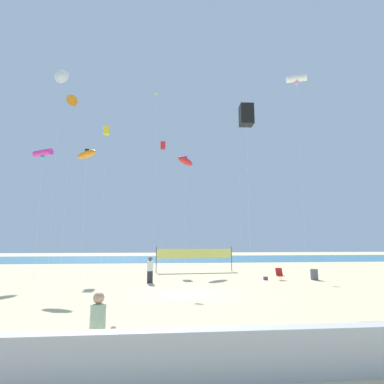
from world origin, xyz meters
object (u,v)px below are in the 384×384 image
Objects in this scene: kite_white_delta at (61,76)px; kite_green_diamond at (238,136)px; kite_lime_diamond at (156,106)px; kite_orange_delta at (71,101)px; kite_orange_inflatable at (87,154)px; volleyball_net at (195,255)px; kite_magenta_tube at (43,153)px; folding_beach_chair at (280,274)px; mother_figure at (98,325)px; toddler_figure at (113,342)px; kite_yellow_box at (106,131)px; kite_red_inflatable at (185,161)px; kite_red_box at (163,146)px; beachgoer_white_shirt at (150,269)px; trash_barrel at (314,274)px; beach_handbag at (266,278)px; kite_black_box at (246,115)px; kite_white_tube at (296,79)px.

kite_white_delta is 1.32× the size of kite_green_diamond.
kite_green_diamond is at bearing 11.03° from kite_lime_diamond.
kite_orange_delta is 2.06× the size of kite_orange_inflatable.
kite_white_delta reaches higher than volleyball_net.
folding_beach_chair is at bearing 0.83° from kite_magenta_tube.
toddler_figure is (0.37, 0.15, -0.46)m from mother_figure.
volleyball_net is 23.87m from kite_orange_delta.
kite_yellow_box is at bearing 163.80° from folding_beach_chair.
kite_red_inflatable reaches higher than kite_magenta_tube.
kite_lime_diamond reaches higher than kite_red_box.
kite_green_diamond reaches higher than kite_orange_inflatable.
kite_orange_inflatable reaches higher than beachgoer_white_shirt.
toddler_figure is 14.53m from beachgoer_white_shirt.
trash_barrel is 2.58× the size of beach_handbag.
kite_white_delta is at bearing 146.10° from kite_black_box.
kite_yellow_box is 0.79× the size of kite_lime_diamond.
beachgoer_white_shirt is at bearing -157.63° from folding_beach_chair.
kite_black_box is (3.04, -8.71, 10.78)m from volleyball_net.
toddler_figure is at bearing -73.18° from kite_orange_inflatable.
toddler_figure is 22.58m from volleyball_net.
kite_red_inflatable is 0.64× the size of kite_lime_diamond.
kite_green_diamond is (9.97, 12.71, 14.59)m from beachgoer_white_shirt.
kite_white_delta reaches higher than beachgoer_white_shirt.
kite_red_inflatable is at bearing -171.58° from kite_green_diamond.
kite_red_inflatable is at bearing 98.48° from volleyball_net.
kite_green_diamond reaches higher than beach_handbag.
kite_yellow_box is 0.71× the size of kite_white_delta.
kite_yellow_box is at bearing 135.52° from kite_black_box.
kite_green_diamond is (15.54, 1.42, 0.38)m from kite_yellow_box.
beachgoer_white_shirt reaches higher than folding_beach_chair.
trash_barrel is 19.67m from kite_orange_inflatable.
kite_lime_diamond is (4.88, 10.39, 8.80)m from kite_orange_inflatable.
kite_white_delta is at bearing 167.52° from volleyball_net.
kite_magenta_tube reaches higher than beach_handbag.
volleyball_net is at bearing -23.16° from kite_orange_delta.
kite_yellow_box is at bearing 115.87° from mother_figure.
kite_green_diamond is (10.76, 27.38, 14.66)m from mother_figure.
toddler_figure is at bearing -128.65° from kite_white_tube.
folding_beach_chair is 0.09× the size of kite_orange_inflatable.
beachgoer_white_shirt is at bearing -45.26° from kite_white_delta.
kite_orange_inflatable is at bearing -68.01° from kite_orange_delta.
trash_barrel is at bearing -88.06° from kite_white_tube.
kite_lime_diamond is (-8.82, 9.91, 18.10)m from beach_handbag.
beach_handbag is (4.75, -6.74, -1.50)m from volleyball_net.
kite_white_delta is at bearing 119.09° from kite_orange_inflatable.
kite_red_box is at bearing 119.69° from beach_handbag.
kite_black_box is 0.75× the size of kite_white_tube.
kite_magenta_tube is (-7.35, 15.12, 8.54)m from mother_figure.
volleyball_net is at bearing 59.91° from toddler_figure.
kite_orange_inflatable reaches higher than beach_handbag.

